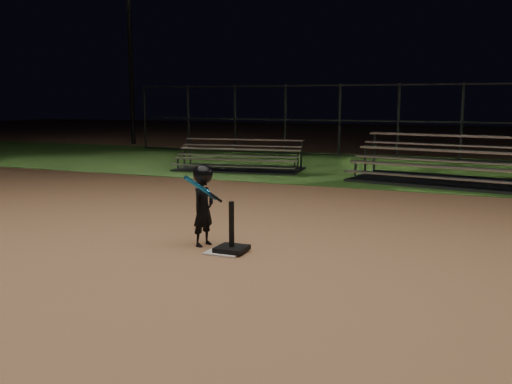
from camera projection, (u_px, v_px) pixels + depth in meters
name	position (u px, v px, depth m)	size (l,w,h in m)	color
ground	(226.00, 252.00, 7.46)	(80.00, 80.00, 0.00)	#A06E48
grass_strip	(379.00, 168.00, 16.53)	(60.00, 8.00, 0.01)	#2C541B
home_plate	(226.00, 252.00, 7.46)	(0.45, 0.45, 0.02)	beige
batting_tee	(232.00, 243.00, 7.43)	(0.38, 0.38, 0.65)	black
child_batter	(203.00, 203.00, 7.73)	(0.43, 0.58, 1.11)	black
bleacher_left	(239.00, 164.00, 16.10)	(3.68, 2.17, 0.85)	silver
bleacher_right	(452.00, 174.00, 13.49)	(4.86, 2.93, 1.12)	#B7B6BB
backstop_fence	(398.00, 121.00, 19.05)	(20.08, 0.08, 2.50)	#38383D
light_pole_left	(129.00, 30.00, 24.90)	(0.90, 0.53, 8.30)	#2D2D30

